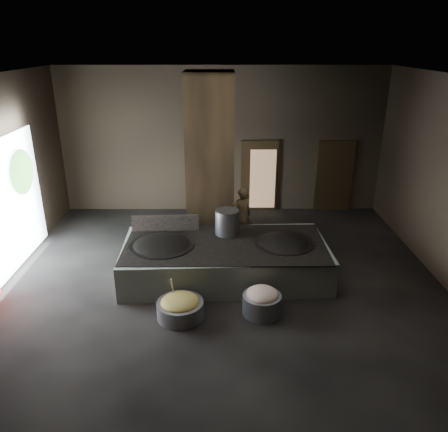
{
  "coord_description": "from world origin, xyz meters",
  "views": [
    {
      "loc": [
        -0.02,
        -8.94,
        5.16
      ],
      "look_at": [
        0.05,
        0.77,
        1.25
      ],
      "focal_mm": 35.0,
      "sensor_mm": 36.0,
      "label": 1
    }
  ],
  "objects_px": {
    "cook": "(242,215)",
    "wok_left": "(162,248)",
    "stock_pot": "(227,222)",
    "wok_right": "(283,245)",
    "hearth_platform": "(225,260)",
    "meat_basin": "(262,304)",
    "veg_basin": "(180,309)"
  },
  "relations": [
    {
      "from": "cook",
      "to": "wok_left",
      "type": "bearing_deg",
      "value": 26.51
    },
    {
      "from": "stock_pot",
      "to": "cook",
      "type": "height_order",
      "value": "cook"
    },
    {
      "from": "wok_right",
      "to": "cook",
      "type": "xyz_separation_m",
      "value": [
        -0.88,
        1.85,
        0.02
      ]
    },
    {
      "from": "hearth_platform",
      "to": "wok_right",
      "type": "distance_m",
      "value": 1.39
    },
    {
      "from": "stock_pot",
      "to": "meat_basin",
      "type": "distance_m",
      "value": 2.39
    },
    {
      "from": "hearth_platform",
      "to": "wok_left",
      "type": "distance_m",
      "value": 1.49
    },
    {
      "from": "hearth_platform",
      "to": "cook",
      "type": "distance_m",
      "value": 1.99
    },
    {
      "from": "wok_right",
      "to": "meat_basin",
      "type": "xyz_separation_m",
      "value": [
        -0.62,
        -1.61,
        -0.54
      ]
    },
    {
      "from": "hearth_platform",
      "to": "wok_left",
      "type": "bearing_deg",
      "value": 179.56
    },
    {
      "from": "wok_right",
      "to": "veg_basin",
      "type": "relative_size",
      "value": 1.47
    },
    {
      "from": "cook",
      "to": "meat_basin",
      "type": "bearing_deg",
      "value": 75.32
    },
    {
      "from": "wok_right",
      "to": "meat_basin",
      "type": "relative_size",
      "value": 1.76
    },
    {
      "from": "wok_left",
      "to": "meat_basin",
      "type": "relative_size",
      "value": 1.89
    },
    {
      "from": "wok_right",
      "to": "veg_basin",
      "type": "xyz_separation_m",
      "value": [
        -2.26,
        -1.72,
        -0.58
      ]
    },
    {
      "from": "wok_left",
      "to": "veg_basin",
      "type": "bearing_deg",
      "value": -71.56
    },
    {
      "from": "wok_right",
      "to": "cook",
      "type": "bearing_deg",
      "value": 115.35
    },
    {
      "from": "wok_right",
      "to": "wok_left",
      "type": "bearing_deg",
      "value": -177.95
    },
    {
      "from": "wok_left",
      "to": "cook",
      "type": "xyz_separation_m",
      "value": [
        1.92,
        1.95,
        0.02
      ]
    },
    {
      "from": "cook",
      "to": "veg_basin",
      "type": "distance_m",
      "value": 3.87
    },
    {
      "from": "wok_right",
      "to": "cook",
      "type": "distance_m",
      "value": 2.05
    },
    {
      "from": "hearth_platform",
      "to": "veg_basin",
      "type": "distance_m",
      "value": 1.92
    },
    {
      "from": "wok_right",
      "to": "meat_basin",
      "type": "distance_m",
      "value": 1.8
    },
    {
      "from": "hearth_platform",
      "to": "stock_pot",
      "type": "distance_m",
      "value": 0.91
    },
    {
      "from": "hearth_platform",
      "to": "wok_right",
      "type": "bearing_deg",
      "value": -0.29
    },
    {
      "from": "wok_left",
      "to": "stock_pot",
      "type": "xyz_separation_m",
      "value": [
        1.5,
        0.6,
        0.38
      ]
    },
    {
      "from": "wok_right",
      "to": "veg_basin",
      "type": "distance_m",
      "value": 2.9
    },
    {
      "from": "hearth_platform",
      "to": "wok_left",
      "type": "height_order",
      "value": "wok_left"
    },
    {
      "from": "hearth_platform",
      "to": "cook",
      "type": "bearing_deg",
      "value": 73.64
    },
    {
      "from": "stock_pot",
      "to": "cook",
      "type": "distance_m",
      "value": 1.46
    },
    {
      "from": "wok_right",
      "to": "cook",
      "type": "relative_size",
      "value": 0.9
    },
    {
      "from": "hearth_platform",
      "to": "meat_basin",
      "type": "distance_m",
      "value": 1.73
    },
    {
      "from": "stock_pot",
      "to": "meat_basin",
      "type": "bearing_deg",
      "value": -72.12
    }
  ]
}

